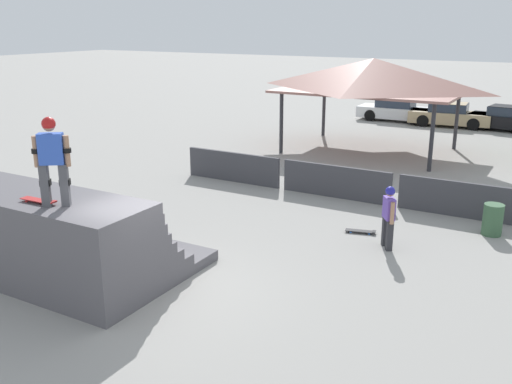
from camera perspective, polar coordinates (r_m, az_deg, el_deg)
ground_plane at (r=12.25m, az=-9.33°, el=-10.06°), size 160.00×160.00×0.00m
quarter_pipe_ramp at (r=13.43m, az=-19.61°, el=-4.42°), size 5.41×3.75×1.98m
skater_on_deck at (r=11.64m, az=-19.74°, el=3.43°), size 0.71×0.57×1.77m
skateboard_on_deck at (r=12.18m, az=-20.84°, el=-0.80°), size 0.85×0.24×0.09m
bystander_walking at (r=14.48m, az=13.14°, el=-1.98°), size 0.44×0.57×1.61m
skateboard_on_ground at (r=15.63m, az=10.51°, el=-3.87°), size 0.83×0.39×0.09m
barrier_fence at (r=18.53m, az=7.98°, el=1.03°), size 11.47×0.12×1.05m
pavilion_shelter at (r=25.20m, az=11.63°, el=11.37°), size 7.47×5.39×4.00m
trash_bin at (r=16.39m, az=22.59°, el=-2.57°), size 0.52×0.52×0.85m
parked_car_white at (r=33.97m, az=13.89°, el=7.94°), size 4.37×1.81×1.27m
parked_car_tan at (r=32.96m, az=18.79°, el=7.29°), size 4.34×1.98×1.27m
parked_car_black at (r=32.68m, az=24.05°, el=6.66°), size 4.27×2.14×1.27m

